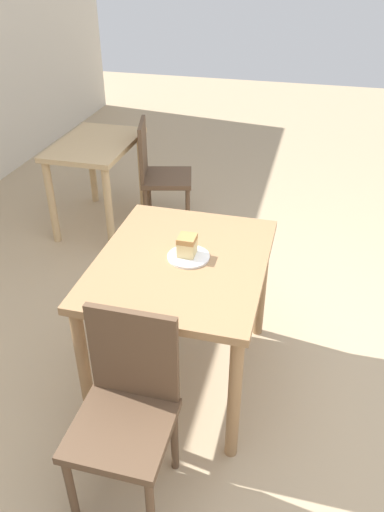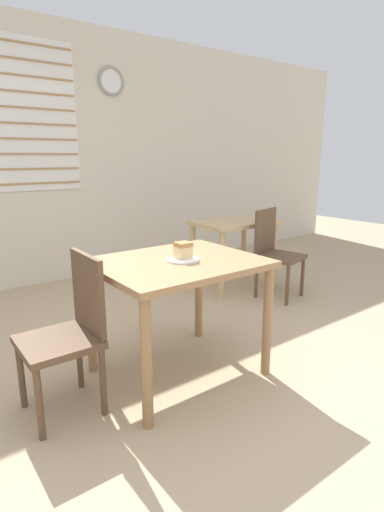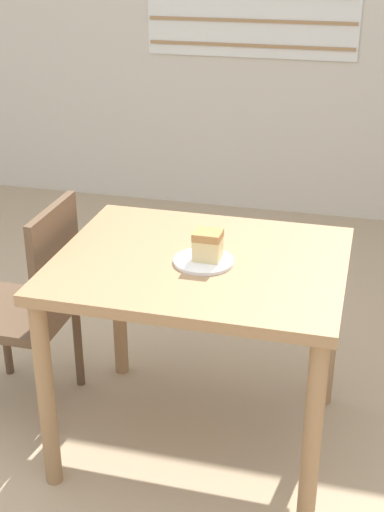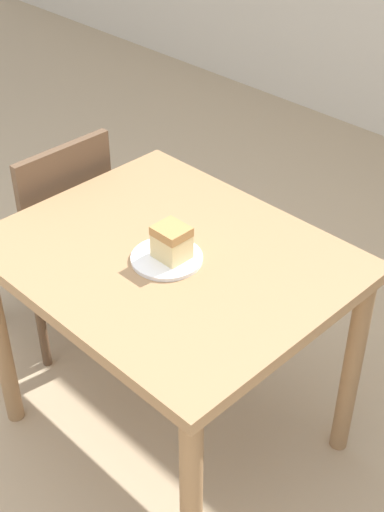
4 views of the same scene
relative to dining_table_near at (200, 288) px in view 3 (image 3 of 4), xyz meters
The scene contains 4 objects.
dining_table_near is the anchor object (origin of this frame).
chair_near_window 0.72m from the dining_table_near, behind, with size 0.40×0.40×0.89m.
plate 0.13m from the dining_table_near, 58.20° to the right, with size 0.21×0.21×0.01m.
cake_slice 0.18m from the dining_table_near, 33.43° to the right, with size 0.09×0.09×0.10m.
Camera 3 is at (0.66, -1.68, 1.82)m, focal length 50.00 mm.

